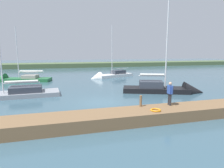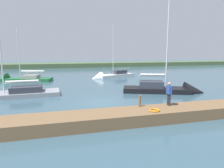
# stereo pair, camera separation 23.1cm
# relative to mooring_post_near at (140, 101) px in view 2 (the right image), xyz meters

# --- Properties ---
(ground_plane) EXTENTS (200.00, 200.00, 0.00)m
(ground_plane) POSITION_rel_mooring_post_near_xyz_m (1.82, -4.62, -1.12)
(ground_plane) COLOR #385666
(far_shoreline) EXTENTS (180.00, 8.00, 2.40)m
(far_shoreline) POSITION_rel_mooring_post_near_xyz_m (1.82, -47.53, -1.12)
(far_shoreline) COLOR #4C603D
(far_shoreline) RESTS_ON ground_plane
(dock_pier) EXTENTS (18.19, 2.14, 0.74)m
(dock_pier) POSITION_rel_mooring_post_near_xyz_m (1.82, 0.75, -0.75)
(dock_pier) COLOR brown
(dock_pier) RESTS_ON ground_plane
(mooring_post_near) EXTENTS (0.16, 0.16, 0.75)m
(mooring_post_near) POSITION_rel_mooring_post_near_xyz_m (0.00, 0.00, 0.00)
(mooring_post_near) COLOR brown
(mooring_post_near) RESTS_ON dock_pier
(life_ring_buoy) EXTENTS (0.66, 0.66, 0.10)m
(life_ring_buoy) POSITION_rel_mooring_post_near_xyz_m (-0.49, 1.18, -0.33)
(life_ring_buoy) COLOR orange
(life_ring_buoy) RESTS_ON dock_pier
(sailboat_far_left) EXTENTS (9.09, 4.44, 9.13)m
(sailboat_far_left) POSITION_rel_mooring_post_near_xyz_m (11.58, -20.26, -0.98)
(sailboat_far_left) COLOR #236638
(sailboat_far_left) RESTS_ON ground_plane
(sailboat_inner_slip) EXTENTS (8.73, 5.30, 9.98)m
(sailboat_inner_slip) POSITION_rel_mooring_post_near_xyz_m (-3.23, -21.00, -1.02)
(sailboat_inner_slip) COLOR white
(sailboat_inner_slip) RESTS_ON ground_plane
(sailboat_outer_mooring) EXTENTS (8.83, 5.19, 10.60)m
(sailboat_outer_mooring) POSITION_rel_mooring_post_near_xyz_m (-6.32, -6.76, -0.90)
(sailboat_outer_mooring) COLOR black
(sailboat_outer_mooring) RESTS_ON ground_plane
(person_on_dock) EXTENTS (0.23, 0.62, 1.62)m
(person_on_dock) POSITION_rel_mooring_post_near_xyz_m (-2.05, 0.23, 0.55)
(person_on_dock) COLOR #28282D
(person_on_dock) RESTS_ON dock_pier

